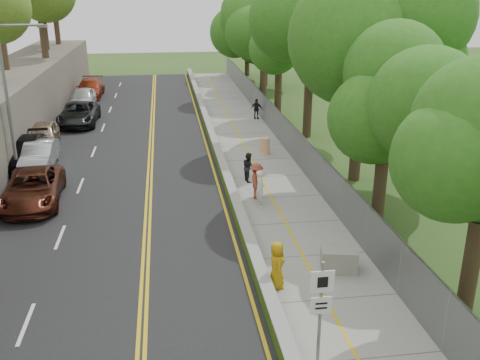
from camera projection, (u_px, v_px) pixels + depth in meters
ground at (260, 306)px, 17.16m from camera, size 140.00×140.00×0.00m
road at (120, 166)px, 30.38m from camera, size 11.20×66.00×0.04m
sidewalk at (258, 160)px, 31.43m from camera, size 4.20×66.00×0.05m
jersey_barrier at (219, 157)px, 31.03m from camera, size 0.42×66.00×0.60m
chainlink_fence at (293, 143)px, 31.38m from camera, size 0.04×66.00×2.00m
trees_fenceside at (338, 37)px, 29.63m from camera, size 7.00×66.00×14.00m
streetlight at (11, 91)px, 27.20m from camera, size 2.52×0.22×8.00m
signpost at (321, 303)px, 13.82m from camera, size 0.62×0.09×3.10m
construction_barrel at (265, 146)px, 32.26m from camera, size 0.62×0.62×1.02m
concrete_block at (339, 259)px, 19.14m from camera, size 1.42×1.17×0.83m
car_2 at (33, 188)px, 24.92m from camera, size 2.83×5.55×1.50m
car_3 at (27, 152)px, 30.22m from camera, size 2.45×5.44×1.55m
car_4 at (43, 135)px, 33.78m from camera, size 2.13×4.56×1.51m
car_5 at (39, 155)px, 29.79m from camera, size 1.63×4.47×1.47m
car_6 at (79, 114)px, 39.20m from camera, size 2.63×5.66×1.57m
car_7 at (90, 88)px, 48.79m from camera, size 2.31×5.53×1.59m
car_8 at (83, 98)px, 44.66m from camera, size 1.95×4.72×1.60m
painter_0 at (277, 265)px, 17.88m from camera, size 0.54×0.82×1.67m
painter_1 at (260, 188)px, 24.55m from camera, size 0.44×0.65×1.74m
painter_2 at (249, 167)px, 27.72m from camera, size 0.71×0.84×1.54m
painter_3 at (257, 181)px, 25.44m from camera, size 0.84×1.23×1.75m
person_far at (257, 109)px, 40.68m from camera, size 0.99×0.72×1.55m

